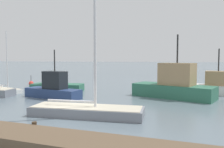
# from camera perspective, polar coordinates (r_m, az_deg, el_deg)

# --- Properties ---
(ground_plane) EXTENTS (600.00, 600.00, 0.00)m
(ground_plane) POSITION_cam_1_polar(r_m,az_deg,el_deg) (15.21, -10.59, -10.60)
(ground_plane) COLOR slate
(dock_pier) EXTENTS (26.49, 2.30, 0.62)m
(dock_pier) POSITION_cam_1_polar(r_m,az_deg,el_deg) (11.51, -22.53, -14.22)
(dock_pier) COLOR brown
(dock_pier) RESTS_ON ground_plane
(sailboat_2) EXTENTS (7.69, 2.99, 14.00)m
(sailboat_2) POSITION_cam_1_polar(r_m,az_deg,el_deg) (15.21, -6.33, -8.21)
(sailboat_2) COLOR gray
(sailboat_2) RESTS_ON ground_plane
(sailboat_3) EXTENTS (4.34, 2.14, 6.81)m
(sailboat_3) POSITION_cam_1_polar(r_m,az_deg,el_deg) (28.20, -25.05, -3.56)
(sailboat_3) COLOR white
(sailboat_3) RESTS_ON ground_plane
(fishing_boat_0) EXTENTS (6.09, 2.61, 4.65)m
(fishing_boat_0) POSITION_cam_1_polar(r_m,az_deg,el_deg) (22.68, -14.48, -3.59)
(fishing_boat_0) COLOR navy
(fishing_boat_0) RESTS_ON ground_plane
(fishing_boat_1) EXTENTS (6.95, 2.76, 4.85)m
(fishing_boat_1) POSITION_cam_1_polar(r_m,az_deg,el_deg) (26.59, 24.55, -2.80)
(fishing_boat_1) COLOR white
(fishing_boat_1) RESTS_ON ground_plane
(fishing_boat_2) EXTENTS (6.27, 3.11, 4.40)m
(fishing_boat_2) POSITION_cam_1_polar(r_m,az_deg,el_deg) (27.68, -13.75, -2.46)
(fishing_boat_2) COLOR #2D6B51
(fishing_boat_2) RESTS_ON ground_plane
(fishing_boat_3) EXTENTS (8.19, 4.95, 6.09)m
(fishing_boat_3) POSITION_cam_1_polar(r_m,az_deg,el_deg) (22.88, 15.36, -2.74)
(fishing_boat_3) COLOR #2D6B51
(fishing_boat_3) RESTS_ON ground_plane
(channel_buoy_1) EXTENTS (0.67, 0.67, 1.50)m
(channel_buoy_1) POSITION_cam_1_polar(r_m,az_deg,el_deg) (33.84, -19.64, -2.23)
(channel_buoy_1) COLOR red
(channel_buoy_1) RESTS_ON ground_plane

